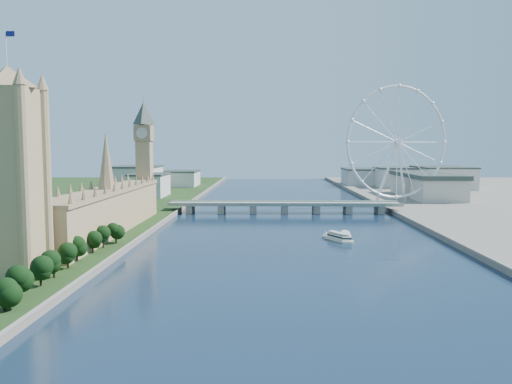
{
  "coord_description": "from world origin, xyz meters",
  "views": [
    {
      "loc": [
        -17.3,
        -172.23,
        61.69
      ],
      "look_at": [
        -25.31,
        210.0,
        27.97
      ],
      "focal_mm": 35.0,
      "sensor_mm": 36.0,
      "label": 1
    }
  ],
  "objects_px": {
    "tour_boat_near": "(339,241)",
    "tour_boat_far": "(346,241)",
    "victoria_tower": "(11,164)",
    "london_eye": "(397,143)"
  },
  "relations": [
    {
      "from": "victoria_tower",
      "to": "tour_boat_near",
      "type": "height_order",
      "value": "victoria_tower"
    },
    {
      "from": "london_eye",
      "to": "tour_boat_far",
      "type": "height_order",
      "value": "london_eye"
    },
    {
      "from": "tour_boat_near",
      "to": "tour_boat_far",
      "type": "height_order",
      "value": "tour_boat_far"
    },
    {
      "from": "london_eye",
      "to": "tour_boat_far",
      "type": "bearing_deg",
      "value": -113.05
    },
    {
      "from": "london_eye",
      "to": "tour_boat_far",
      "type": "distance_m",
      "value": 225.52
    },
    {
      "from": "victoria_tower",
      "to": "tour_boat_near",
      "type": "distance_m",
      "value": 202.69
    },
    {
      "from": "tour_boat_near",
      "to": "victoria_tower",
      "type": "bearing_deg",
      "value": -176.9
    },
    {
      "from": "victoria_tower",
      "to": "london_eye",
      "type": "relative_size",
      "value": 0.9
    },
    {
      "from": "london_eye",
      "to": "tour_boat_near",
      "type": "height_order",
      "value": "london_eye"
    },
    {
      "from": "victoria_tower",
      "to": "tour_boat_far",
      "type": "height_order",
      "value": "victoria_tower"
    }
  ]
}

